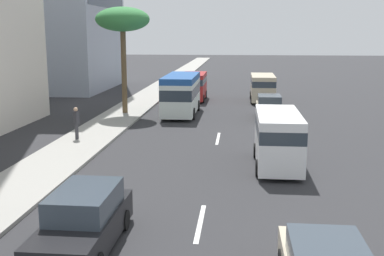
# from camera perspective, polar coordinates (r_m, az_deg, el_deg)

# --- Properties ---
(ground_plane) EXTENTS (198.00, 198.00, 0.00)m
(ground_plane) POSITION_cam_1_polar(r_m,az_deg,el_deg) (35.27, 3.66, 1.34)
(ground_plane) COLOR #2D2D30
(sidewalk_right) EXTENTS (162.00, 3.13, 0.15)m
(sidewalk_right) POSITION_cam_1_polar(r_m,az_deg,el_deg) (36.28, -8.20, 1.65)
(sidewalk_right) COLOR #9E9B93
(sidewalk_right) RESTS_ON ground_plane
(lane_stripe_mid) EXTENTS (3.20, 0.16, 0.01)m
(lane_stripe_mid) POSITION_cam_1_polar(r_m,az_deg,el_deg) (15.87, 0.98, -11.22)
(lane_stripe_mid) COLOR silver
(lane_stripe_mid) RESTS_ON ground_plane
(lane_stripe_far) EXTENTS (3.20, 0.16, 0.01)m
(lane_stripe_far) POSITION_cam_1_polar(r_m,az_deg,el_deg) (28.00, 3.11, -1.26)
(lane_stripe_far) COLOR silver
(lane_stripe_far) RESTS_ON ground_plane
(van_lead) EXTENTS (5.00, 2.21, 2.46)m
(van_lead) POSITION_cam_1_polar(r_m,az_deg,el_deg) (43.63, 0.18, 5.14)
(van_lead) COLOR #A51E1E
(van_lead) RESTS_ON ground_plane
(car_second) EXTENTS (4.77, 1.84, 1.72)m
(car_second) POSITION_cam_1_polar(r_m,az_deg,el_deg) (14.19, -12.73, -10.82)
(car_second) COLOR black
(car_second) RESTS_ON ground_plane
(car_third) EXTENTS (4.07, 1.80, 1.72)m
(car_third) POSITION_cam_1_polar(r_m,az_deg,el_deg) (34.73, 9.14, 2.41)
(car_third) COLOR beige
(car_third) RESTS_ON ground_plane
(minibus_fourth) EXTENTS (6.74, 2.39, 2.99)m
(minibus_fourth) POSITION_cam_1_polar(r_m,az_deg,el_deg) (35.85, -1.28, 4.18)
(minibus_fourth) COLOR silver
(minibus_fourth) RESTS_ON ground_plane
(van_fifth) EXTENTS (5.22, 2.06, 2.52)m
(van_fifth) POSITION_cam_1_polar(r_m,az_deg,el_deg) (22.18, 10.19, -0.98)
(van_fifth) COLOR white
(van_fifth) RESTS_ON ground_plane
(van_seventh) EXTENTS (5.33, 2.16, 2.37)m
(van_seventh) POSITION_cam_1_polar(r_m,az_deg,el_deg) (43.44, 8.41, 4.93)
(van_seventh) COLOR beige
(van_seventh) RESTS_ON ground_plane
(pedestrian_mid_block) EXTENTS (0.36, 0.39, 1.82)m
(pedestrian_mid_block) POSITION_cam_1_polar(r_m,az_deg,el_deg) (27.75, -13.61, 0.77)
(pedestrian_mid_block) COLOR #333338
(pedestrian_mid_block) RESTS_ON sidewalk_right
(palm_tree) EXTENTS (3.95, 3.95, 7.78)m
(palm_tree) POSITION_cam_1_polar(r_m,az_deg,el_deg) (36.07, -8.26, 12.50)
(palm_tree) COLOR brown
(palm_tree) RESTS_ON sidewalk_right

